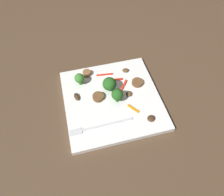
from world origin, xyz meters
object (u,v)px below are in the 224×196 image
object	(u,v)px
pepper_strip_1	(104,75)
fork	(96,127)
pepper_strip_0	(133,109)
pepper_strip_3	(124,85)
sausage_slice_0	(137,83)
mushroom_1	(129,95)
sausage_slice_1	(87,73)
mushroom_3	(77,97)
pepper_strip_2	(114,80)
broccoli_floret_0	(117,95)
broccoli_floret_1	(79,78)
mushroom_0	(126,70)
sausage_slice_2	(98,97)
mushroom_2	(151,118)
plate	(112,100)
broccoli_floret_2	(108,84)

from	to	relation	value
pepper_strip_1	fork	bearing A→B (deg)	70.88
pepper_strip_0	pepper_strip_3	xyz separation A→B (m)	(0.00, -0.09, 0.00)
sausage_slice_0	mushroom_1	world-z (taller)	sausage_slice_0
sausage_slice_1	mushroom_3	distance (m)	0.10
fork	pepper_strip_2	bearing A→B (deg)	-121.47
broccoli_floret_0	mushroom_1	xyz separation A→B (m)	(-0.04, -0.01, -0.03)
fork	broccoli_floret_1	size ratio (longest dim) A/B	4.14
pepper_strip_1	mushroom_0	bearing A→B (deg)	179.33
sausage_slice_0	mushroom_1	xyz separation A→B (m)	(0.04, 0.04, -0.00)
pepper_strip_2	mushroom_0	bearing A→B (deg)	-148.20
sausage_slice_2	mushroom_2	size ratio (longest dim) A/B	1.50
fork	pepper_strip_3	bearing A→B (deg)	-133.60
broccoli_floret_1	sausage_slice_2	world-z (taller)	broccoli_floret_1
pepper_strip_2	plate	bearing A→B (deg)	69.60
plate	pepper_strip_3	bearing A→B (deg)	-142.39
fork	mushroom_2	xyz separation A→B (m)	(-0.16, 0.01, 0.00)
mushroom_2	pepper_strip_2	xyz separation A→B (m)	(0.06, -0.17, -0.00)
broccoli_floret_2	pepper_strip_0	size ratio (longest dim) A/B	1.30
fork	pepper_strip_0	xyz separation A→B (m)	(-0.12, -0.03, 0.00)
pepper_strip_3	mushroom_2	bearing A→B (deg)	106.62
broccoli_floret_2	mushroom_1	size ratio (longest dim) A/B	2.50
sausage_slice_0	pepper_strip_0	size ratio (longest dim) A/B	0.90
mushroom_0	sausage_slice_1	bearing A→B (deg)	-7.30
sausage_slice_1	mushroom_3	xyz separation A→B (m)	(0.05, 0.08, -0.00)
broccoli_floret_0	sausage_slice_0	distance (m)	0.10
mushroom_2	pepper_strip_3	distance (m)	0.14
mushroom_3	pepper_strip_3	xyz separation A→B (m)	(-0.15, -0.01, -0.00)
mushroom_0	mushroom_1	distance (m)	0.10
broccoli_floret_0	mushroom_1	bearing A→B (deg)	-167.57
sausage_slice_2	broccoli_floret_0	bearing A→B (deg)	156.17
mushroom_1	sausage_slice_1	bearing A→B (deg)	-46.64
broccoli_floret_2	mushroom_2	bearing A→B (deg)	125.63
broccoli_floret_0	sausage_slice_0	bearing A→B (deg)	-149.02
fork	sausage_slice_0	bearing A→B (deg)	-143.46
mushroom_3	pepper_strip_3	bearing A→B (deg)	-176.57
plate	broccoli_floret_1	xyz separation A→B (m)	(0.08, -0.08, 0.03)
fork	sausage_slice_2	world-z (taller)	sausage_slice_2
mushroom_1	pepper_strip_3	size ratio (longest dim) A/B	0.45
mushroom_3	pepper_strip_0	bearing A→B (deg)	152.03
broccoli_floret_2	mushroom_2	distance (m)	0.16
sausage_slice_1	mushroom_0	world-z (taller)	sausage_slice_1
mushroom_0	pepper_strip_2	bearing A→B (deg)	31.80
fork	sausage_slice_1	xyz separation A→B (m)	(-0.01, -0.20, 0.01)
broccoli_floret_0	pepper_strip_0	xyz separation A→B (m)	(-0.04, 0.04, -0.03)
mushroom_1	pepper_strip_1	xyz separation A→B (m)	(0.06, -0.10, -0.00)
mushroom_1	plate	bearing A→B (deg)	-4.62
mushroom_2	pepper_strip_0	world-z (taller)	mushroom_2
broccoli_floret_2	sausage_slice_2	size ratio (longest dim) A/B	1.50
fork	mushroom_3	xyz separation A→B (m)	(0.04, -0.11, 0.00)
pepper_strip_1	sausage_slice_0	bearing A→B (deg)	146.89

